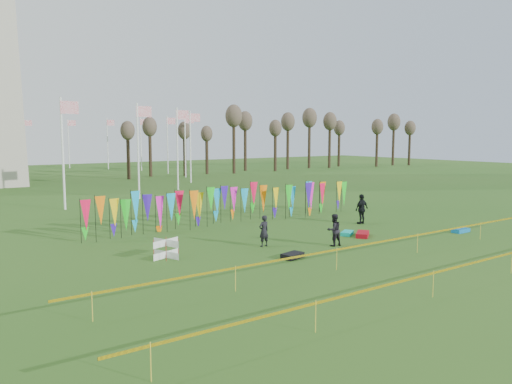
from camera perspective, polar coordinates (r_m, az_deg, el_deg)
ground at (r=23.25m, az=9.43°, el=-6.85°), size 160.00×160.00×0.00m
banner_row at (r=30.18m, az=-2.27°, el=-1.11°), size 18.64×0.64×2.22m
caution_tape_near at (r=21.53m, az=12.93°, el=-5.88°), size 26.00×0.02×0.90m
caution_tape_far at (r=19.02m, az=22.62°, el=-7.86°), size 26.00×0.02×0.90m
tree_line at (r=76.86m, az=3.54°, el=7.12°), size 53.92×1.92×7.84m
box_kite at (r=22.19m, az=-10.24°, el=-6.39°), size 0.76×0.76×0.84m
person_left at (r=24.02m, az=0.90°, el=-4.47°), size 0.58×0.44×1.52m
person_mid at (r=24.43m, az=8.89°, el=-4.31°), size 0.80×0.54×1.56m
person_right at (r=30.76m, az=11.99°, el=-1.92°), size 1.10×0.68×1.81m
kite_bag_turquoise at (r=27.34m, az=10.37°, el=-4.64°), size 1.11×0.94×0.20m
kite_bag_red at (r=27.07m, az=12.08°, el=-4.74°), size 1.40×1.28×0.24m
kite_bag_black at (r=21.96m, az=4.19°, el=-7.26°), size 1.10×0.79×0.23m
kite_bag_teal at (r=29.86m, az=22.35°, el=-4.08°), size 1.08×0.53×0.21m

